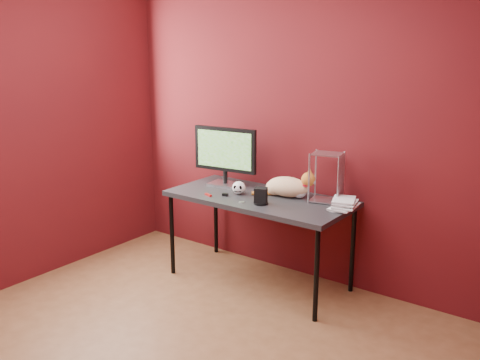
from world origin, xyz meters
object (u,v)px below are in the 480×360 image
Objects in this scene: skull_mug at (239,188)px; book_stack at (337,150)px; desk at (259,202)px; cat at (288,187)px; speaker at (261,197)px; monitor at (225,153)px.

skull_mug is 0.13× the size of book_stack.
desk is 0.27m from cat.
cat reaches higher than skull_mug.
skull_mug is 0.90m from book_stack.
speaker is (-0.06, -0.30, -0.02)m from cat.
desk is 0.55m from monitor.
desk is 11.59× the size of speaker.
monitor is 0.65m from cat.
desk is 0.80m from book_stack.
monitor is at bearing 131.03° from speaker.
book_stack reaches higher than speaker.
desk is 1.69× the size of book_stack.
skull_mug is at bearing -163.96° from desk.
monitor is at bearing 166.50° from desk.
speaker is at bearing -45.72° from skull_mug.
desk is 3.05× the size of cat.
monitor is 0.66m from speaker.
skull_mug is (0.26, -0.15, -0.23)m from monitor.
cat is at bearing -4.79° from monitor.
book_stack is at bearing -15.85° from cat.
monitor reaches higher than skull_mug.
monitor reaches higher than speaker.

